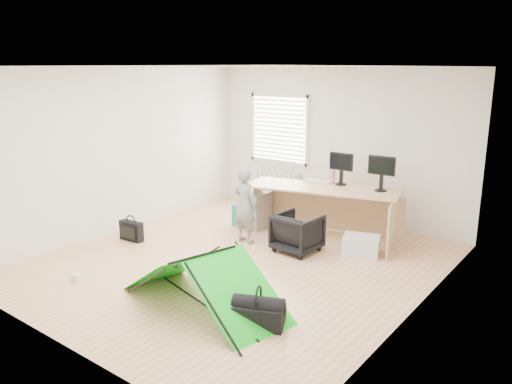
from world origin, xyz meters
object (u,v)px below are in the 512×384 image
Objects in this scene: office_chair at (297,233)px; person at (245,205)px; desk at (321,212)px; thermos at (333,175)px; storage_crate at (361,245)px; duffel_bag at (258,316)px; kite at (204,281)px; monitor_right at (381,178)px; laptop_bag at (131,231)px; filing_cabinet at (255,210)px; monitor_left at (341,173)px.

office_chair is 0.94m from person.
desk is 8.85× the size of thermos.
person is 1.86m from storage_crate.
desk is 4.39× the size of duffel_bag.
duffel_bag is at bearing -88.75° from storage_crate.
duffel_bag is at bearing 15.27° from kite.
monitor_right is 0.67× the size of office_chair.
kite is (0.17, -2.96, -0.10)m from desk.
duffel_bag is (1.76, -2.00, -0.48)m from person.
office_chair is 2.65m from laptop_bag.
person is (-1.66, -1.29, -0.43)m from monitor_right.
thermos reaches higher than laptop_bag.
filing_cabinet is at bearing 178.61° from desk.
kite is at bearing -68.08° from filing_cabinet.
person is (-0.81, -1.30, -0.36)m from thermos.
monitor_left is 3.38m from kite.
duffel_bag is at bearing -56.17° from filing_cabinet.
office_chair is at bearing -127.45° from monitor_right.
kite reaches higher than duffel_bag.
person reaches higher than office_chair.
storage_crate is at bearing -154.91° from person.
person reaches higher than storage_crate.
filing_cabinet is 1.12× the size of duffel_bag.
person is (-0.97, -1.29, -0.42)m from monitor_left.
thermos is at bearing 40.81° from laptop_bag.
monitor_right is (0.69, -0.00, 0.01)m from monitor_left.
thermos is at bearing 178.34° from monitor_left.
monitor_left is 0.74× the size of duffel_bag.
duffel_bag is (0.10, -3.29, -0.91)m from monitor_right.
desk reaches higher than laptop_bag.
filing_cabinet is 0.83m from person.
monitor_right is 2.15m from person.
kite reaches higher than laptop_bag.
kite is at bearing -100.79° from desk.
thermos is (1.15, 0.61, 0.65)m from filing_cabinet.
office_chair is (1.21, -0.54, -0.02)m from filing_cabinet.
storage_crate is at bearing 22.46° from laptop_bag.
storage_crate is (0.89, -0.36, -0.27)m from desk.
monitor_right is at bearing 92.91° from kite.
person is 2.86× the size of laptop_bag.
kite is (-0.68, -3.30, -0.71)m from monitor_right.
duffel_bag is (2.10, -2.69, -0.19)m from filing_cabinet.
kite is (0.11, -2.16, 0.03)m from office_chair.
monitor_right is at bearing 93.57° from storage_crate.
thermos is 0.23× the size of person.
desk is 1.10m from monitor_right.
kite is at bearing 121.89° from person.
monitor_right reaches higher than duffel_bag.
person is at bearing 13.56° from office_chair.
monitor_left is 0.20× the size of kite.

